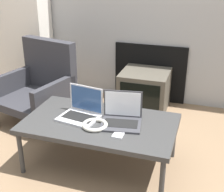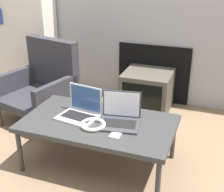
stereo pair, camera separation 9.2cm
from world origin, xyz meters
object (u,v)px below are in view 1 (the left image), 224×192
Objects in this scene: headphones at (95,125)px; armchair at (40,83)px; laptop_right at (122,117)px; tv at (145,90)px; laptop_left at (82,111)px; phone at (120,133)px.

headphones is 0.25× the size of armchair.
laptop_right is 0.65× the size of tv.
armchair reaches higher than laptop_left.
tv is at bearing 94.00° from phone.
headphones is at bearing -25.36° from armchair.
phone is 0.19× the size of armchair.
armchair is (-1.06, 0.74, -0.02)m from phone.
tv is at bearing 84.59° from headphones.
phone is 1.29m from armchair.
laptop_left is 1.70× the size of headphones.
laptop_right is 0.17m from phone.
laptop_left is 0.92m from armchair.
armchair reaches higher than phone.
laptop_left and laptop_right have the same top height.
laptop_left is 0.39m from phone.
laptop_right is 0.21m from headphones.
phone is 1.25m from tv.
phone is at bearing -14.34° from laptop_left.
armchair is at bearing 140.58° from headphones.
laptop_left is at bearing -25.68° from armchair.
armchair reaches higher than headphones.
tv is (-0.09, 1.24, -0.18)m from phone.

